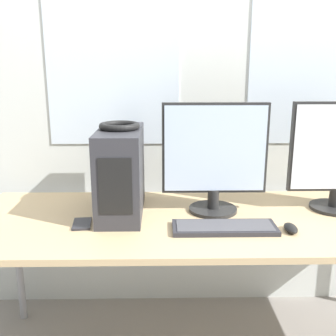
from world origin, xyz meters
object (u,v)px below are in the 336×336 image
Objects in this scene: mouse at (291,228)px; pc_tower at (121,172)px; cell_phone at (82,224)px; monitor_main at (215,157)px; keyboard at (224,227)px; headphones at (119,126)px.

pc_tower is at bearing 161.60° from mouse.
pc_tower is at bearing 37.72° from cell_phone.
pc_tower is at bearing -179.19° from monitor_main.
monitor_main reaches higher than keyboard.
mouse is (0.74, -0.25, -0.40)m from headphones.
mouse is at bearing -18.46° from headphones.
cell_phone is (-0.90, 0.09, -0.01)m from mouse.
headphones is at bearing 37.87° from cell_phone.
pc_tower reaches higher than cell_phone.
keyboard is 3.24× the size of cell_phone.
keyboard is (0.46, -0.22, -0.19)m from pc_tower.
headphones is 0.47m from cell_phone.
keyboard is 4.47× the size of mouse.
headphones is at bearing 154.26° from keyboard.
pc_tower is 0.22m from headphones.
mouse is (0.30, -0.25, -0.25)m from monitor_main.
pc_tower is 2.51× the size of headphones.
cell_phone is at bearing 174.31° from mouse.
pc_tower is 3.42× the size of cell_phone.
keyboard is 0.63m from cell_phone.
monitor_main reaches higher than mouse.
pc_tower is 0.30m from cell_phone.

